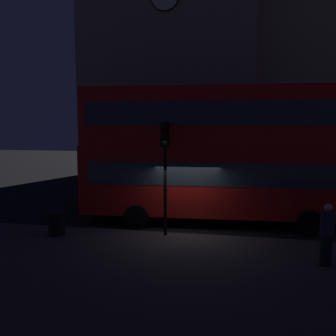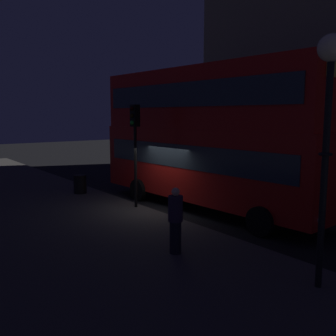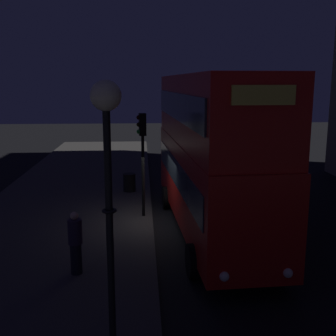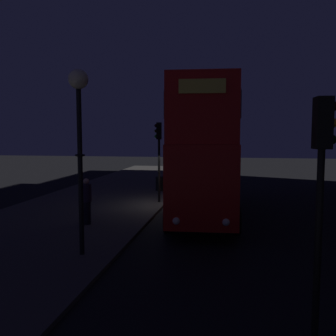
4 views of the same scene
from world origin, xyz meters
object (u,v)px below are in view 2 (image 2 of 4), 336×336
object	(u,v)px
double_decker_bus	(206,133)
pedestrian	(175,220)
street_lamp	(329,96)
traffic_light_near_kerb	(135,134)
litter_bin	(80,184)

from	to	relation	value
double_decker_bus	pedestrian	bearing A→B (deg)	-53.80
double_decker_bus	street_lamp	world-z (taller)	double_decker_bus
double_decker_bus	traffic_light_near_kerb	distance (m)	2.83
pedestrian	litter_bin	world-z (taller)	pedestrian
double_decker_bus	pedestrian	size ratio (longest dim) A/B	6.11
street_lamp	pedestrian	xyz separation A→B (m)	(-3.44, -1.24, -3.15)
litter_bin	traffic_light_near_kerb	bearing A→B (deg)	9.47
litter_bin	double_decker_bus	bearing A→B (deg)	29.33
traffic_light_near_kerb	litter_bin	distance (m)	4.67
traffic_light_near_kerb	pedestrian	bearing A→B (deg)	-28.20
street_lamp	pedestrian	bearing A→B (deg)	-160.22
traffic_light_near_kerb	street_lamp	distance (m)	8.55
double_decker_bus	litter_bin	distance (m)	6.70
street_lamp	pedestrian	distance (m)	4.82
double_decker_bus	pedestrian	distance (m)	5.88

